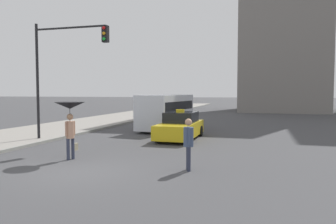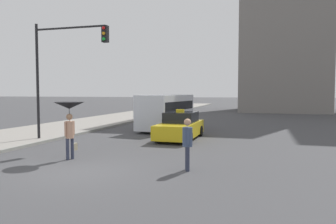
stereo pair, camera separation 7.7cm
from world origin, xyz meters
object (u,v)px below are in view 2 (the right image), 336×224
at_px(pedestrian_man, 187,140).
at_px(ambulance_van, 166,110).
at_px(taxi, 180,127).
at_px(pedestrian_with_umbrella, 69,112).
at_px(traffic_light, 64,59).

bearing_deg(pedestrian_man, ambulance_van, -179.43).
height_order(taxi, pedestrian_with_umbrella, pedestrian_with_umbrella).
xyz_separation_m(taxi, traffic_light, (-5.37, -2.81, 3.56)).
bearing_deg(pedestrian_man, traffic_light, -139.01).
bearing_deg(ambulance_van, taxi, 122.69).
height_order(pedestrian_with_umbrella, pedestrian_man, pedestrian_with_umbrella).
bearing_deg(pedestrian_with_umbrella, pedestrian_man, -76.10).
xyz_separation_m(ambulance_van, pedestrian_man, (3.94, -10.90, -0.30)).
relative_size(taxi, pedestrian_with_umbrella, 2.11).
bearing_deg(pedestrian_with_umbrella, traffic_light, 55.58).
distance_m(pedestrian_with_umbrella, traffic_light, 5.20).
height_order(taxi, pedestrian_man, pedestrian_man).
relative_size(pedestrian_man, traffic_light, 0.28).
bearing_deg(taxi, ambulance_van, -63.38).
bearing_deg(traffic_light, ambulance_van, 62.94).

